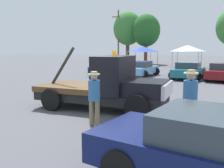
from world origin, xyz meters
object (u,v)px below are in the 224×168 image
object	(u,v)px
parked_car_skyblue	(141,69)
parked_car_teal	(189,70)
canopy_tent_blue	(143,49)
person_near_truck	(190,97)
tree_left	(128,29)
parked_car_maroon	(224,72)
person_at_hood	(94,94)
parked_car_navy	(110,68)
canopy_tent_white	(188,48)
tree_right	(146,31)
tow_truck	(108,87)
utility_pole	(118,35)

from	to	relation	value
parked_car_skyblue	parked_car_teal	bearing A→B (deg)	-83.85
parked_car_skyblue	parked_car_teal	xyz separation A→B (m)	(4.04, 0.26, 0.00)
parked_car_skyblue	canopy_tent_blue	bearing A→B (deg)	20.83
person_near_truck	tree_left	xyz separation A→B (m)	(-14.92, 31.59, 4.55)
parked_car_maroon	tree_left	world-z (taller)	tree_left
person_at_hood	parked_car_navy	xyz separation A→B (m)	(-6.30, 13.80, -0.37)
canopy_tent_white	tree_right	xyz separation A→B (m)	(-7.19, 4.84, 2.75)
person_near_truck	parked_car_skyblue	world-z (taller)	person_near_truck
person_at_hood	parked_car_maroon	bearing A→B (deg)	-15.95
parked_car_teal	tree_left	world-z (taller)	tree_left
tow_truck	tree_right	xyz separation A→B (m)	(-8.16, 29.32, 4.28)
person_at_hood	tree_right	bearing A→B (deg)	12.62
parked_car_maroon	tree_right	xyz separation A→B (m)	(-11.99, 17.15, 4.55)
person_near_truck	utility_pole	distance (m)	34.31
parked_car_navy	tree_left	size ratio (longest dim) A/B	0.58
person_at_hood	canopy_tent_white	bearing A→B (deg)	0.38
parked_car_navy	parked_car_maroon	xyz separation A→B (m)	(9.60, 0.40, 0.00)
person_at_hood	parked_car_skyblue	world-z (taller)	person_at_hood
parked_car_skyblue	canopy_tent_blue	distance (m)	13.60
parked_car_maroon	canopy_tent_blue	bearing A→B (deg)	48.99
canopy_tent_blue	parked_car_teal	bearing A→B (deg)	-56.52
tree_left	tow_truck	bearing A→B (deg)	-68.95
parked_car_maroon	tree_left	bearing A→B (deg)	48.98
parked_car_navy	utility_pole	bearing A→B (deg)	24.56
person_at_hood	tree_left	distance (m)	34.51
person_at_hood	canopy_tent_white	size ratio (longest dim) A/B	0.54
parked_car_teal	utility_pole	distance (m)	21.61
parked_car_maroon	canopy_tent_blue	world-z (taller)	canopy_tent_blue
parked_car_skyblue	parked_car_teal	world-z (taller)	same
person_at_hood	tow_truck	bearing A→B (deg)	11.78
parked_car_skyblue	utility_pole	distance (m)	19.52
parked_car_maroon	tree_right	world-z (taller)	tree_right
canopy_tent_white	tree_left	bearing A→B (deg)	152.55
person_near_truck	parked_car_maroon	size ratio (longest dim) A/B	0.38
tow_truck	parked_car_teal	bearing A→B (deg)	80.62
tow_truck	person_near_truck	distance (m)	3.75
tree_right	parked_car_maroon	bearing A→B (deg)	-55.04
parked_car_teal	parked_car_maroon	distance (m)	2.68
parked_car_maroon	parked_car_navy	bearing A→B (deg)	100.58
parked_car_maroon	tree_right	distance (m)	21.41
parked_car_skyblue	tree_right	bearing A→B (deg)	19.45
parked_car_skyblue	parked_car_maroon	xyz separation A→B (m)	(6.72, 0.10, 0.00)
person_at_hood	parked_car_teal	size ratio (longest dim) A/B	0.36
parked_car_navy	utility_pole	distance (m)	18.52
tree_right	tree_left	bearing A→B (deg)	169.14
tree_right	parked_car_teal	bearing A→B (deg)	-61.26
tree_left	utility_pole	bearing A→B (deg)	-126.74
canopy_tent_blue	person_at_hood	bearing A→B (deg)	-74.09
person_at_hood	parked_car_navy	world-z (taller)	person_at_hood
tree_left	tree_right	world-z (taller)	tree_left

